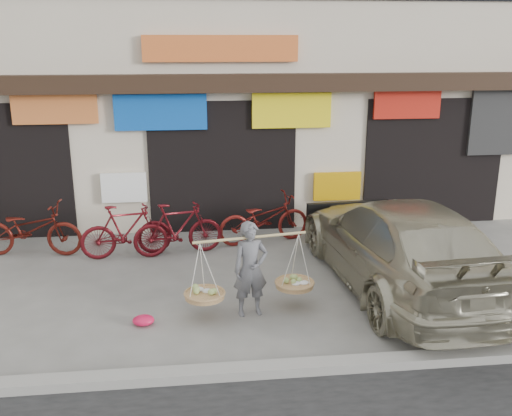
{
  "coord_description": "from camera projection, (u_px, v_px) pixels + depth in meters",
  "views": [
    {
      "loc": [
        -0.64,
        -7.94,
        3.84
      ],
      "look_at": [
        0.39,
        0.9,
        1.22
      ],
      "focal_mm": 40.0,
      "sensor_mm": 36.0,
      "label": 1
    }
  ],
  "objects": [
    {
      "name": "kerb",
      "position": [
        252.0,
        370.0,
        6.8
      ],
      "size": [
        70.0,
        0.25,
        0.12
      ],
      "primitive_type": "cube",
      "color": "gray",
      "rests_on": "ground"
    },
    {
      "name": "street_vendor",
      "position": [
        251.0,
        273.0,
        8.17
      ],
      "size": [
        1.89,
        0.78,
        1.4
      ],
      "rotation": [
        0.0,
        0.0,
        0.17
      ],
      "color": "slate",
      "rests_on": "ground"
    },
    {
      "name": "suv",
      "position": [
        399.0,
        244.0,
        9.1
      ],
      "size": [
        2.39,
        5.13,
        1.45
      ],
      "rotation": [
        0.0,
        0.0,
        3.21
      ],
      "color": "#B0AA8E",
      "rests_on": "ground"
    },
    {
      "name": "bike_0",
      "position": [
        30.0,
        229.0,
        10.49
      ],
      "size": [
        1.99,
        0.89,
        1.01
      ],
      "primitive_type": "imported",
      "rotation": [
        0.0,
        0.0,
        1.45
      ],
      "color": "#53140E",
      "rests_on": "ground"
    },
    {
      "name": "bike_3",
      "position": [
        178.0,
        229.0,
        10.53
      ],
      "size": [
        1.72,
        0.78,
        1.0
      ],
      "primitive_type": "imported",
      "rotation": [
        0.0,
        0.0,
        1.76
      ],
      "color": "#560E14",
      "rests_on": "ground"
    },
    {
      "name": "shophouse_block",
      "position": [
        214.0,
        58.0,
        13.87
      ],
      "size": [
        14.0,
        6.32,
        7.0
      ],
      "color": "beige",
      "rests_on": "ground"
    },
    {
      "name": "bike_2",
      "position": [
        264.0,
        219.0,
        11.18
      ],
      "size": [
        1.95,
        1.05,
        0.97
      ],
      "primitive_type": "imported",
      "rotation": [
        0.0,
        0.0,
        1.8
      ],
      "color": "#621410",
      "rests_on": "ground"
    },
    {
      "name": "bike_1",
      "position": [
        126.0,
        231.0,
        10.43
      ],
      "size": [
        1.72,
        0.78,
        1.0
      ],
      "primitive_type": "imported",
      "rotation": [
        0.0,
        0.0,
        1.76
      ],
      "color": "#560E14",
      "rests_on": "ground"
    },
    {
      "name": "ground",
      "position": [
        238.0,
        302.0,
        8.72
      ],
      "size": [
        70.0,
        70.0,
        0.0
      ],
      "primitive_type": "plane",
      "color": "gray",
      "rests_on": "ground"
    },
    {
      "name": "red_bag",
      "position": [
        143.0,
        320.0,
        8.0
      ],
      "size": [
        0.31,
        0.25,
        0.14
      ],
      "primitive_type": "ellipsoid",
      "color": "#D31340",
      "rests_on": "ground"
    }
  ]
}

